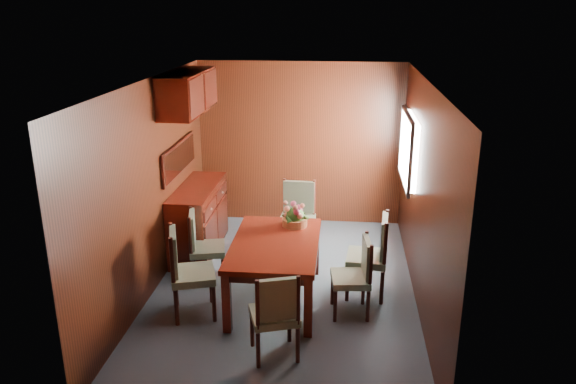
# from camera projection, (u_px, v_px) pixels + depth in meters

# --- Properties ---
(ground) EXTENTS (4.50, 4.50, 0.00)m
(ground) POSITION_uv_depth(u_px,v_px,m) (284.00, 290.00, 6.54)
(ground) COLOR #3D4A53
(ground) RESTS_ON ground
(room_shell) EXTENTS (3.06, 4.52, 2.41)m
(room_shell) POSITION_uv_depth(u_px,v_px,m) (278.00, 147.00, 6.35)
(room_shell) COLOR black
(room_shell) RESTS_ON ground
(sideboard) EXTENTS (0.48, 1.40, 0.90)m
(sideboard) POSITION_uv_depth(u_px,v_px,m) (199.00, 219.00, 7.46)
(sideboard) COLOR #3A0D07
(sideboard) RESTS_ON ground
(dining_table) EXTENTS (0.94, 1.51, 0.70)m
(dining_table) POSITION_uv_depth(u_px,v_px,m) (275.00, 250.00, 6.13)
(dining_table) COLOR #3A0D07
(dining_table) RESTS_ON ground
(chair_left_near) EXTENTS (0.56, 0.58, 0.98)m
(chair_left_near) POSITION_uv_depth(u_px,v_px,m) (185.00, 268.00, 5.86)
(chair_left_near) COLOR black
(chair_left_near) RESTS_ON ground
(chair_left_far) EXTENTS (0.49, 0.50, 0.89)m
(chair_left_far) POSITION_uv_depth(u_px,v_px,m) (201.00, 243.00, 6.60)
(chair_left_far) COLOR black
(chair_left_far) RESTS_ON ground
(chair_right_near) EXTENTS (0.44, 0.45, 0.87)m
(chair_right_near) POSITION_uv_depth(u_px,v_px,m) (357.00, 272.00, 5.91)
(chair_right_near) COLOR black
(chair_right_near) RESTS_ON ground
(chair_right_far) EXTENTS (0.48, 0.50, 0.97)m
(chair_right_far) POSITION_uv_depth(u_px,v_px,m) (374.00, 251.00, 6.27)
(chair_right_far) COLOR black
(chair_right_far) RESTS_ON ground
(chair_head) EXTENTS (0.53, 0.52, 0.89)m
(chair_head) POSITION_uv_depth(u_px,v_px,m) (276.00, 311.00, 5.12)
(chair_head) COLOR black
(chair_head) RESTS_ON ground
(chair_foot) EXTENTS (0.48, 0.46, 0.96)m
(chair_foot) POSITION_uv_depth(u_px,v_px,m) (298.00, 213.00, 7.43)
(chair_foot) COLOR black
(chair_foot) RESTS_ON ground
(flower_centerpiece) EXTENTS (0.31, 0.31, 0.31)m
(flower_centerpiece) POSITION_uv_depth(u_px,v_px,m) (295.00, 214.00, 6.51)
(flower_centerpiece) COLOR #AC6134
(flower_centerpiece) RESTS_ON dining_table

